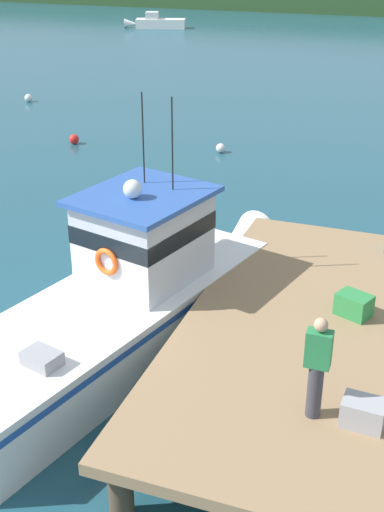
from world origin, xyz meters
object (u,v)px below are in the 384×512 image
Objects in this scene: main_fishing_boat at (126,298)px; crate_stack_mid_dock at (363,413)px; deckhand_by_the_boat at (317,366)px; mooring_buoy_outer at (221,148)px; mooring_buoy_inshore at (28,98)px; moored_boat_far_left at (156,23)px; mooring_buoy_spare_mooring at (74,139)px; crate_stack_near_edge at (354,305)px.

main_fishing_boat reaches higher than crate_stack_mid_dock.
deckhand_by_the_boat is 4.71× the size of mooring_buoy_outer.
main_fishing_boat is 27.17× the size of mooring_buoy_inshore.
deckhand_by_the_boat is at bearing -176.88° from crate_stack_mid_dock.
moored_boat_far_left is (-21.87, 46.33, -1.62)m from deckhand_by_the_boat.
mooring_buoy_spare_mooring is 1.08× the size of mooring_buoy_outer.
main_fishing_boat reaches higher than mooring_buoy_spare_mooring.
main_fishing_boat reaches higher than moored_boat_far_left.
mooring_buoy_outer is (5.67, 0.87, -0.01)m from mooring_buoy_spare_mooring.
crate_stack_mid_dock is (0.55, -3.03, -0.01)m from crate_stack_near_edge.
crate_stack_mid_dock is 1.64× the size of mooring_buoy_inshore.
mooring_buoy_inshore is (-5.49, 5.49, -0.00)m from mooring_buoy_spare_mooring.
crate_stack_mid_dock is 0.96m from deckhand_by_the_boat.
mooring_buoy_outer is at bearing -63.35° from moored_boat_far_left.
crate_stack_near_edge is 3.14m from deckhand_by_the_boat.
mooring_buoy_inshore is at bearing 136.19° from crate_stack_near_edge.
moored_boat_far_left is at bearing 116.65° from mooring_buoy_outer.
main_fishing_boat is 1.95× the size of moored_boat_far_left.
main_fishing_boat is 5.50m from crate_stack_mid_dock.
main_fishing_boat reaches higher than crate_stack_near_edge.
crate_stack_near_edge reaches higher than mooring_buoy_spare_mooring.
moored_boat_far_left is at bearing 107.21° from mooring_buoy_spare_mooring.
main_fishing_boat is at bearing 148.70° from deckhand_by_the_boat.
crate_stack_mid_dock reaches higher than mooring_buoy_outer.
mooring_buoy_outer is at bearing -22.47° from mooring_buoy_inshore.
crate_stack_mid_dock is 1.74× the size of mooring_buoy_outer.
deckhand_by_the_boat is 26.65m from mooring_buoy_inshore.
main_fishing_boat is 28.76× the size of mooring_buoy_outer.
mooring_buoy_spare_mooring is at bearing 136.73° from crate_stack_near_edge.
mooring_buoy_spare_mooring is (9.85, -31.81, -0.25)m from moored_boat_far_left.
crate_stack_mid_dock is 51.50m from moored_boat_far_left.
mooring_buoy_spare_mooring is (-12.01, 14.52, -1.87)m from deckhand_by_the_boat.
crate_stack_near_edge is at bearing 87.26° from deckhand_by_the_boat.
moored_boat_far_left is (-22.01, 43.25, -0.97)m from crate_stack_near_edge.
moored_boat_far_left is at bearing 115.99° from crate_stack_mid_dock.
crate_stack_near_edge is at bearing -63.03° from moored_boat_far_left.
mooring_buoy_outer is at bearing 114.64° from crate_stack_mid_dock.
crate_stack_mid_dock is at bearing 3.12° from deckhand_by_the_boat.
crate_stack_mid_dock is 0.12× the size of moored_boat_far_left.
crate_stack_near_edge is 1.74× the size of mooring_buoy_outer.
crate_stack_near_edge reaches higher than mooring_buoy_outer.
crate_stack_mid_dock is 0.37× the size of deckhand_by_the_boat.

